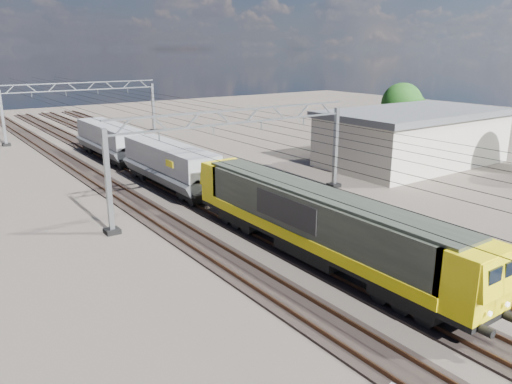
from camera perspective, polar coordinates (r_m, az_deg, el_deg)
ground at (r=33.40m, az=1.83°, el=-3.40°), size 160.00×160.00×0.00m
track_outer_west at (r=30.36m, az=-7.28°, el=-5.42°), size 2.60×140.00×0.30m
track_loco at (r=32.28m, az=-1.01°, el=-3.96°), size 2.60×140.00×0.30m
track_inner_east at (r=34.56m, az=4.48°, el=-2.64°), size 2.60×140.00×0.30m
track_outer_east at (r=37.13m, az=9.25°, el=-1.47°), size 2.60×140.00×0.30m
catenary_gantry_mid at (r=35.51m, az=-2.01°, el=4.32°), size 19.90×0.90×7.11m
catenary_gantry_far at (r=68.21m, az=-19.10°, el=9.09°), size 19.90×0.90×7.11m
overhead_wires at (r=38.56m, az=-5.34°, el=7.97°), size 12.03×140.00×0.53m
locomotive at (r=26.70m, az=6.88°, el=-3.28°), size 2.76×21.10×3.62m
hopper_wagon_lead at (r=41.05m, az=-9.87°, el=3.30°), size 3.38×13.00×3.25m
hopper_wagon_mid at (r=54.01m, az=-16.46°, el=5.90°), size 3.38×13.00×3.25m
industrial_shed at (r=52.18m, az=17.45°, el=6.04°), size 18.60×10.60×5.40m
tree_far at (r=63.18m, az=16.65°, el=9.49°), size 5.37×4.97×7.30m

